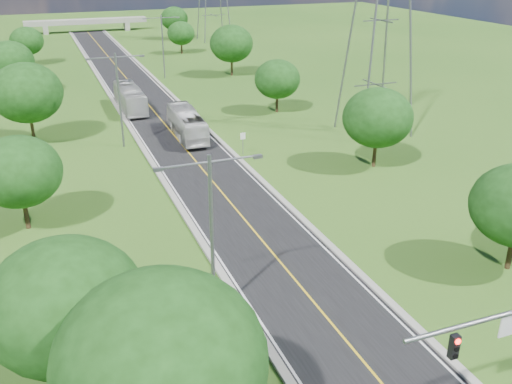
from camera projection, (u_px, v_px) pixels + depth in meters
ground at (151, 108)px, 76.59m from camera, size 260.00×260.00×0.00m
road at (142, 98)px, 81.72m from camera, size 8.00×150.00×0.06m
curb_left at (112, 100)px, 80.28m from camera, size 0.50×150.00×0.22m
curb_right at (171, 95)px, 83.10m from camera, size 0.50×150.00×0.22m
speed_limit_sign at (243, 140)px, 58.82m from camera, size 0.55×0.09×2.40m
overpass at (86, 22)px, 144.17m from camera, size 30.00×3.00×3.20m
streetlight_near_left at (212, 225)px, 31.13m from camera, size 5.90×0.25×10.00m
streetlight_mid_left at (119, 93)px, 59.40m from camera, size 5.90×0.25×10.00m
streetlight_far_right at (163, 41)px, 91.65m from camera, size 5.90×0.25×10.00m
power_tower_near at (382, 7)px, 61.21m from camera, size 9.00×6.40×28.00m
tree_la at (66, 305)px, 25.33m from camera, size 7.14×7.14×8.30m
tree_lb at (19, 172)px, 42.04m from camera, size 6.30×6.30×7.33m
tree_lc at (27, 93)px, 60.85m from camera, size 7.56×7.56×8.79m
tree_ld at (10, 61)px, 81.00m from camera, size 6.72×6.72×7.82m
tree_le at (27, 41)px, 102.63m from camera, size 5.88×5.88×6.84m
tree_lf at (161, 362)px, 20.93m from camera, size 7.98×7.98×9.28m
tree_rb at (378, 118)px, 54.23m from camera, size 6.72×6.72×7.82m
tree_rc at (277, 79)px, 72.99m from camera, size 5.88×5.88×6.84m
tree_rd at (231, 44)px, 93.85m from camera, size 7.14×7.14×8.30m
tree_re at (181, 33)px, 114.07m from camera, size 5.46×5.46×6.35m
tree_rf at (174, 19)px, 132.12m from camera, size 6.30×6.30×7.33m
bus_outbound at (187, 124)px, 64.18m from camera, size 3.12×11.19×3.09m
bus_inbound at (130, 98)px, 74.95m from camera, size 2.66×11.35×3.16m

